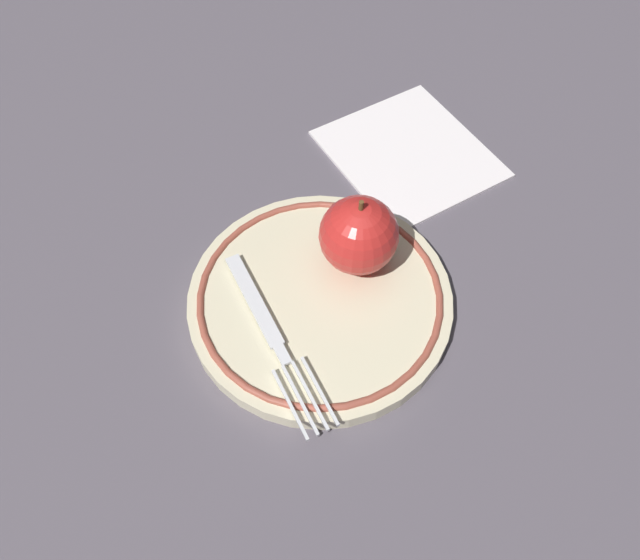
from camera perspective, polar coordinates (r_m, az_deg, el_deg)
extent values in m
plane|color=#544E58|center=(0.51, -0.93, -4.19)|extent=(2.00, 2.00, 0.00)
cylinder|color=beige|center=(0.52, 0.00, -1.89)|extent=(0.22, 0.22, 0.01)
torus|color=#994939|center=(0.51, 0.00, -1.44)|extent=(0.20, 0.20, 0.01)
sphere|color=red|center=(0.50, 3.56, 4.11)|extent=(0.06, 0.06, 0.06)
cylinder|color=brown|center=(0.47, 3.79, 6.76)|extent=(0.00, 0.00, 0.01)
cube|color=silver|center=(0.50, -6.07, -1.79)|extent=(0.02, 0.10, 0.00)
cube|color=silver|center=(0.48, -3.43, -6.86)|extent=(0.01, 0.02, 0.00)
cube|color=silver|center=(0.46, -2.77, -11.28)|extent=(0.01, 0.06, 0.00)
cube|color=silver|center=(0.46, -1.85, -10.88)|extent=(0.01, 0.06, 0.00)
cube|color=silver|center=(0.46, -0.94, -10.48)|extent=(0.01, 0.06, 0.00)
cube|color=silver|center=(0.46, -0.04, -10.07)|extent=(0.01, 0.06, 0.00)
cube|color=white|center=(0.64, 8.15, 11.46)|extent=(0.15, 0.16, 0.01)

